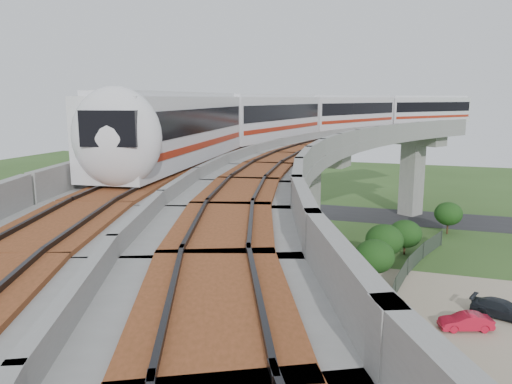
% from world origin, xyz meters
% --- Properties ---
extents(ground, '(160.00, 160.00, 0.00)m').
position_xyz_m(ground, '(0.00, 0.00, 0.00)').
color(ground, '#2F4D1E').
rests_on(ground, ground).
extents(dirt_lot, '(18.00, 26.00, 0.04)m').
position_xyz_m(dirt_lot, '(14.00, -2.00, 0.02)').
color(dirt_lot, gray).
rests_on(dirt_lot, ground).
extents(asphalt_road, '(60.00, 8.00, 0.03)m').
position_xyz_m(asphalt_road, '(0.00, 30.00, 0.01)').
color(asphalt_road, '#232326').
rests_on(asphalt_road, ground).
extents(viaduct, '(19.58, 73.98, 11.40)m').
position_xyz_m(viaduct, '(3.84, 0.00, 9.05)').
color(viaduct, '#99968E').
rests_on(viaduct, ground).
extents(metro_train, '(19.82, 59.30, 3.64)m').
position_xyz_m(metro_train, '(2.27, 15.01, 12.31)').
color(metro_train, silver).
rests_on(metro_train, ground).
extents(fence, '(3.87, 38.73, 1.50)m').
position_xyz_m(fence, '(9.75, 0.00, 0.75)').
color(fence, '#2D382D').
rests_on(fence, ground).
extents(tree_0, '(2.80, 2.80, 3.31)m').
position_xyz_m(tree_0, '(12.96, 23.95, 2.12)').
color(tree_0, '#382314').
rests_on(tree_0, ground).
extents(tree_1, '(2.90, 2.90, 3.13)m').
position_xyz_m(tree_1, '(8.99, 15.44, 1.90)').
color(tree_1, '#382314').
rests_on(tree_1, ground).
extents(tree_2, '(3.06, 3.06, 3.68)m').
position_xyz_m(tree_2, '(7.46, 11.09, 2.38)').
color(tree_2, '#382314').
rests_on(tree_2, ground).
extents(tree_3, '(2.89, 2.89, 3.69)m').
position_xyz_m(tree_3, '(7.10, 6.23, 2.46)').
color(tree_3, '#382314').
rests_on(tree_3, ground).
extents(tree_4, '(2.59, 2.59, 3.47)m').
position_xyz_m(tree_4, '(6.17, -2.26, 2.36)').
color(tree_4, '#382314').
rests_on(tree_4, ground).
extents(tree_5, '(2.25, 2.25, 2.94)m').
position_xyz_m(tree_5, '(6.09, -5.26, 1.98)').
color(tree_5, '#382314').
rests_on(tree_5, ground).
extents(car_red, '(3.32, 2.04, 1.03)m').
position_xyz_m(car_red, '(12.99, 1.13, 0.56)').
color(car_red, '#B31027').
rests_on(car_red, dirt_lot).
extents(car_dark, '(4.14, 2.77, 1.11)m').
position_xyz_m(car_dark, '(15.36, 3.69, 0.60)').
color(car_dark, black).
rests_on(car_dark, dirt_lot).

